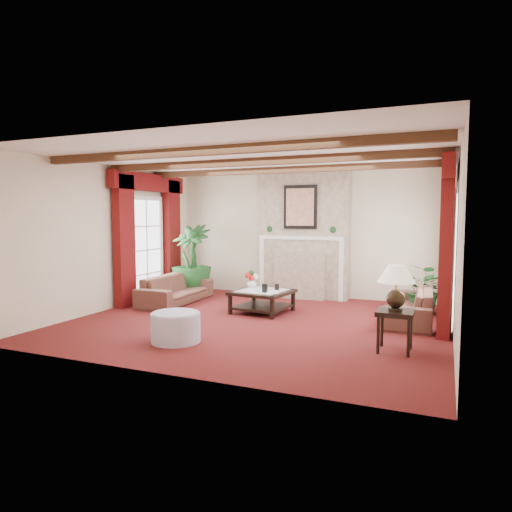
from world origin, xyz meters
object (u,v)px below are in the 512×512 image
at_px(coffee_table, 262,301).
at_px(sofa_right, 409,299).
at_px(ottoman, 176,327).
at_px(side_table, 395,331).
at_px(potted_palm, 192,276).
at_px(sofa_left, 176,284).

bearing_deg(coffee_table, sofa_right, 13.80).
relative_size(coffee_table, ottoman, 1.41).
bearing_deg(side_table, sofa_right, 88.90).
bearing_deg(ottoman, coffee_table, 80.44).
distance_m(sofa_right, coffee_table, 2.56).
bearing_deg(coffee_table, potted_palm, 160.05).
distance_m(sofa_right, potted_palm, 4.73).
xyz_separation_m(potted_palm, side_table, (4.63, -2.68, -0.17)).
height_order(sofa_right, potted_palm, potted_palm).
bearing_deg(side_table, sofa_left, 158.29).
distance_m(sofa_left, coffee_table, 1.98).
relative_size(side_table, ottoman, 0.79).
bearing_deg(sofa_right, coffee_table, -85.01).
bearing_deg(ottoman, sofa_left, 122.51).
distance_m(potted_palm, side_table, 5.35).
bearing_deg(sofa_right, ottoman, -50.21).
xyz_separation_m(sofa_right, ottoman, (-2.92, -2.60, -0.17)).
bearing_deg(sofa_left, ottoman, -149.62).
bearing_deg(potted_palm, side_table, -30.02).
distance_m(sofa_right, side_table, 1.90).
bearing_deg(ottoman, potted_palm, 117.33).
relative_size(potted_palm, coffee_table, 1.68).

